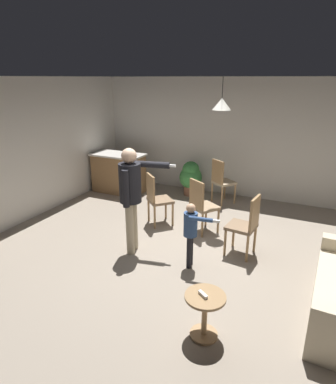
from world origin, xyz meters
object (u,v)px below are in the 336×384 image
object	(u,v)px
kitchen_counter	(119,173)
dining_chair_by_counter	(221,180)
potted_plant_corner	(191,177)
dining_chair_near_wall	(157,197)
person_adult	(131,190)
person_child	(191,228)
dining_chair_centre_back	(202,204)
dining_chair_spare	(246,224)
side_table_by_couch	(205,311)
spare_remote_on_table	(203,295)

from	to	relation	value
kitchen_counter	dining_chair_by_counter	xyz separation A→B (m)	(2.49, 0.29, 0.07)
potted_plant_corner	dining_chair_near_wall	bearing A→B (deg)	-89.22
person_adult	potted_plant_corner	world-z (taller)	person_adult
kitchen_counter	person_adult	xyz separation A→B (m)	(1.82, -2.39, 0.58)
kitchen_counter	person_child	world-z (taller)	person_child
dining_chair_near_wall	dining_chair_centre_back	world-z (taller)	same
potted_plant_corner	dining_chair_by_counter	bearing A→B (deg)	-15.92
potted_plant_corner	dining_chair_spare	bearing A→B (deg)	-51.63
kitchen_counter	dining_chair_near_wall	xyz separation A→B (m)	(1.70, -1.31, 0.07)
dining_chair_near_wall	kitchen_counter	bearing A→B (deg)	-174.14
dining_chair_spare	person_child	bearing A→B (deg)	142.49
dining_chair_near_wall	side_table_by_couch	bearing A→B (deg)	-9.75
dining_chair_by_counter	side_table_by_couch	bearing A→B (deg)	-39.93
person_adult	side_table_by_couch	bearing A→B (deg)	40.52
side_table_by_couch	spare_remote_on_table	xyz separation A→B (m)	(-0.02, -0.02, 0.21)
kitchen_counter	person_child	bearing A→B (deg)	-40.59
person_adult	spare_remote_on_table	bearing A→B (deg)	39.79
dining_chair_near_wall	spare_remote_on_table	bearing A→B (deg)	-10.28
person_child	spare_remote_on_table	distance (m)	1.41
dining_chair_spare	spare_remote_on_table	xyz separation A→B (m)	(-0.03, -1.93, -0.01)
dining_chair_spare	person_adult	bearing A→B (deg)	117.72
dining_chair_near_wall	spare_remote_on_table	distance (m)	2.96
person_child	potted_plant_corner	size ratio (longest dim) A/B	1.22
dining_chair_by_counter	spare_remote_on_table	distance (m)	4.09
side_table_by_couch	dining_chair_centre_back	bearing A→B (deg)	110.44
person_child	dining_chair_by_counter	distance (m)	2.74
person_child	dining_chair_by_counter	world-z (taller)	person_child
dining_chair_near_wall	dining_chair_centre_back	size ratio (longest dim) A/B	1.00
person_child	dining_chair_by_counter	size ratio (longest dim) A/B	1.00
side_table_by_couch	potted_plant_corner	xyz separation A→B (m)	(-1.80, 4.19, 0.13)
person_child	person_adult	bearing A→B (deg)	-99.78
side_table_by_couch	spare_remote_on_table	world-z (taller)	spare_remote_on_table
side_table_by_couch	dining_chair_by_counter	distance (m)	4.09
dining_chair_near_wall	potted_plant_corner	bearing A→B (deg)	134.14
person_adult	dining_chair_spare	bearing A→B (deg)	99.00
kitchen_counter	dining_chair_centre_back	size ratio (longest dim) A/B	1.26
person_adult	dining_chair_by_counter	xyz separation A→B (m)	(0.67, 2.68, -0.51)
dining_chair_by_counter	dining_chair_spare	xyz separation A→B (m)	(0.99, -2.05, 0.00)
person_child	side_table_by_couch	bearing A→B (deg)	19.75
dining_chair_by_counter	dining_chair_near_wall	size ratio (longest dim) A/B	1.00
kitchen_counter	potted_plant_corner	distance (m)	1.76
dining_chair_by_counter	dining_chair_centre_back	world-z (taller)	same
dining_chair_centre_back	spare_remote_on_table	xyz separation A→B (m)	(0.87, -2.41, -0.01)
dining_chair_by_counter	dining_chair_spare	world-z (taller)	same
dining_chair_by_counter	dining_chair_centre_back	distance (m)	1.57
person_adult	kitchen_counter	bearing A→B (deg)	-154.36
kitchen_counter	side_table_by_couch	distance (m)	5.06
dining_chair_centre_back	potted_plant_corner	world-z (taller)	dining_chair_centre_back
person_adult	person_child	xyz separation A→B (m)	(1.01, -0.04, -0.43)
person_adult	potted_plant_corner	distance (m)	2.98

